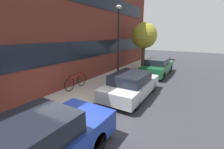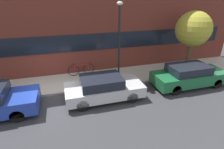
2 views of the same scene
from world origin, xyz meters
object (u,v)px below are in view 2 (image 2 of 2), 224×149
Objects in this scene: parked_car_green at (189,75)px; fire_hydrant at (2,88)px; parked_car_silver at (104,88)px; bicycle at (81,69)px; lamp_post at (119,36)px; street_tree at (193,29)px.

parked_car_green reaches higher than fire_hydrant.
bicycle is at bearing 103.95° from parked_car_silver.
lamp_post is (2.07, -1.62, 2.43)m from bicycle.
lamp_post is (-5.01, -0.16, -0.06)m from street_tree.
parked_car_silver is 3.04m from lamp_post.
street_tree is at bearing 56.67° from parked_car_green.
lamp_post reaches higher than parked_car_silver.
parked_car_green is at bearing -29.04° from bicycle.
parked_car_green is 10.51m from fire_hydrant.
fire_hydrant is (-10.37, 1.69, -0.15)m from parked_car_green.
parked_car_silver is 5.24m from parked_car_green.
bicycle is 0.38× the size of lamp_post.
parked_car_green is 4.79m from lamp_post.
fire_hydrant is 0.20× the size of street_tree.
fire_hydrant is at bearing 179.71° from street_tree.
street_tree is (11.44, -0.06, 2.50)m from fire_hydrant.
parked_car_green is 5.56× the size of fire_hydrant.
lamp_post reaches higher than street_tree.
lamp_post is at bearing -178.19° from street_tree.
lamp_post is (1.30, 1.47, 2.33)m from parked_car_silver.
bicycle is (4.37, 1.40, 0.01)m from fire_hydrant.
parked_car_green is 3.06m from street_tree.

